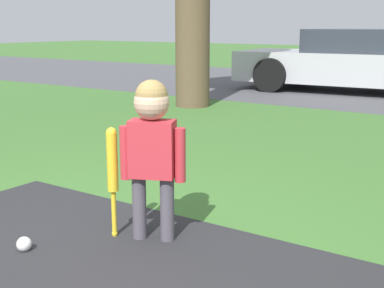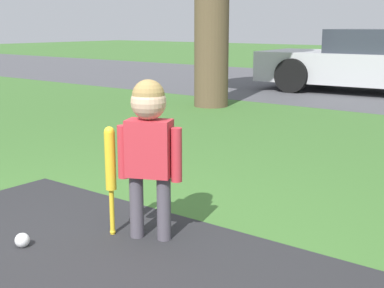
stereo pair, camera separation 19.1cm
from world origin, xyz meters
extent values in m
plane|color=#3D6B2D|center=(0.00, 0.00, 0.00)|extent=(60.00, 60.00, 0.00)
cylinder|color=#4C4751|center=(0.00, 0.56, 0.19)|extent=(0.08, 0.08, 0.39)
cylinder|color=#4C4751|center=(0.15, 0.63, 0.19)|extent=(0.08, 0.08, 0.39)
cube|color=#BF2D38|center=(0.08, 0.60, 0.55)|extent=(0.29, 0.24, 0.33)
cylinder|color=#BF2D38|center=(-0.07, 0.53, 0.52)|extent=(0.06, 0.06, 0.31)
cylinder|color=#BF2D38|center=(0.23, 0.66, 0.52)|extent=(0.06, 0.06, 0.31)
sphere|color=#D8AD8C|center=(0.08, 0.60, 0.82)|extent=(0.20, 0.20, 0.20)
sphere|color=#997A47|center=(0.08, 0.60, 0.85)|extent=(0.19, 0.19, 0.19)
sphere|color=yellow|center=(-0.14, 0.50, 0.02)|extent=(0.03, 0.03, 0.03)
cylinder|color=yellow|center=(-0.14, 0.50, 0.14)|extent=(0.03, 0.03, 0.29)
cylinder|color=yellow|center=(-0.14, 0.50, 0.46)|extent=(0.06, 0.06, 0.35)
sphere|color=yellow|center=(-0.14, 0.50, 0.64)|extent=(0.06, 0.06, 0.06)
sphere|color=white|center=(-0.42, 0.05, 0.04)|extent=(0.08, 0.08, 0.08)
cylinder|color=yellow|center=(-2.77, 5.29, 0.28)|extent=(0.17, 0.17, 0.55)
sphere|color=yellow|center=(-2.77, 5.29, 0.55)|extent=(0.16, 0.16, 0.16)
cylinder|color=yellow|center=(-2.77, 5.29, 0.07)|extent=(0.21, 0.21, 0.04)
cylinder|color=yellow|center=(-2.67, 5.29, 0.33)|extent=(0.08, 0.06, 0.06)
cube|color=#B7B7BC|center=(-1.30, 8.35, 0.46)|extent=(4.35, 2.02, 0.57)
cylinder|color=black|center=(-2.54, 7.40, 0.32)|extent=(0.65, 0.23, 0.64)
cylinder|color=black|center=(-2.68, 9.09, 0.32)|extent=(0.65, 0.23, 0.64)
camera|label=1|loc=(1.94, -1.72, 1.24)|focal=50.00mm
camera|label=2|loc=(2.10, -1.61, 1.24)|focal=50.00mm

